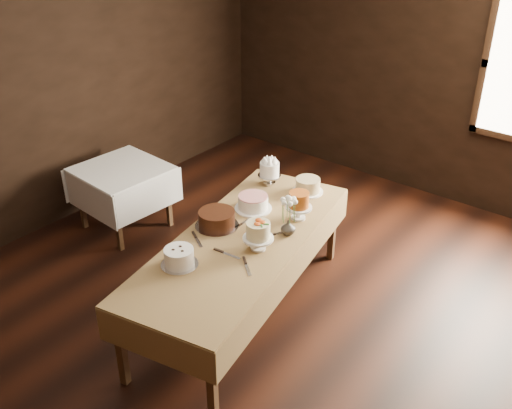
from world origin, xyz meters
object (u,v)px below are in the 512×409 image
at_px(cake_lattice, 253,203).
at_px(cake_chocolate, 217,219).
at_px(cake_speckled, 308,186).
at_px(cake_server_b, 248,270).
at_px(cake_server_e, 199,242).
at_px(cake_meringue, 269,174).
at_px(cake_caramel, 299,207).
at_px(cake_swirl, 179,258).
at_px(cake_flowers, 258,237).
at_px(flower_vase, 288,228).
at_px(side_table, 122,175).
at_px(cake_server_d, 284,232).
at_px(display_table, 241,244).
at_px(cake_server_c, 247,220).
at_px(cake_server_a, 232,256).

bearing_deg(cake_lattice, cake_chocolate, -96.79).
height_order(cake_speckled, cake_server_b, cake_speckled).
height_order(cake_speckled, cake_lattice, cake_speckled).
bearing_deg(cake_server_e, cake_meringue, 128.38).
xyz_separation_m(cake_caramel, cake_swirl, (-0.29, -1.10, -0.04)).
bearing_deg(cake_flowers, cake_server_b, -66.23).
bearing_deg(cake_lattice, cake_meringue, 111.24).
height_order(cake_flowers, flower_vase, cake_flowers).
relative_size(cake_speckled, flower_vase, 2.54).
relative_size(side_table, cake_server_d, 3.59).
bearing_deg(display_table, cake_lattice, 117.66).
bearing_deg(cake_meringue, display_table, -65.58).
bearing_deg(cake_caramel, cake_server_b, -80.51).
height_order(cake_flowers, cake_server_c, cake_flowers).
relative_size(cake_caramel, cake_server_d, 1.07).
xyz_separation_m(cake_speckled, cake_server_e, (-0.19, -1.23, -0.06)).
bearing_deg(side_table, cake_chocolate, -10.77).
distance_m(cake_flowers, flower_vase, 0.32).
bearing_deg(cake_chocolate, cake_lattice, 83.21).
bearing_deg(cake_swirl, cake_speckled, 86.85).
xyz_separation_m(cake_meringue, cake_swirl, (0.28, -1.45, -0.04)).
height_order(side_table, cake_server_a, cake_server_a).
relative_size(side_table, cake_server_a, 3.59).
bearing_deg(cake_lattice, cake_swirl, -83.98).
xyz_separation_m(cake_flowers, cake_server_c, (-0.33, 0.27, -0.10)).
relative_size(cake_speckled, cake_lattice, 0.90).
bearing_deg(cake_caramel, cake_server_e, -116.41).
height_order(cake_chocolate, cake_server_b, cake_chocolate).
height_order(cake_lattice, cake_caramel, cake_caramel).
distance_m(cake_speckled, cake_server_e, 1.24).
relative_size(cake_chocolate, cake_server_d, 1.61).
relative_size(side_table, cake_speckled, 2.77).
xyz_separation_m(cake_flowers, cake_server_b, (0.12, -0.26, -0.10)).
bearing_deg(display_table, cake_meringue, 114.42).
distance_m(side_table, cake_chocolate, 1.60).
relative_size(cake_meringue, cake_chocolate, 0.59).
relative_size(side_table, cake_lattice, 2.50).
xyz_separation_m(cake_chocolate, cake_server_c, (0.13, 0.23, -0.06)).
bearing_deg(display_table, cake_server_e, -131.28).
distance_m(display_table, cake_swirl, 0.59).
relative_size(cake_speckled, cake_swirl, 1.12).
xyz_separation_m(display_table, cake_lattice, (-0.22, 0.43, 0.11)).
xyz_separation_m(cake_swirl, cake_server_c, (-0.02, 0.80, -0.06)).
height_order(cake_chocolate, cake_server_d, cake_chocolate).
height_order(cake_server_a, cake_server_d, same).
bearing_deg(cake_caramel, cake_meringue, 148.69).
relative_size(display_table, cake_caramel, 9.76).
distance_m(side_table, cake_server_b, 2.23).
distance_m(display_table, cake_chocolate, 0.30).
height_order(cake_meringue, cake_speckled, cake_meringue).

